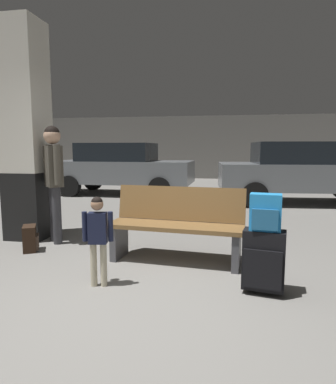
{
  "coord_description": "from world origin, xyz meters",
  "views": [
    {
      "loc": [
        0.87,
        -2.55,
        1.35
      ],
      "look_at": [
        0.18,
        1.3,
        0.85
      ],
      "focal_mm": 31.65,
      "sensor_mm": 36.0,
      "label": 1
    }
  ],
  "objects_px": {
    "suitcase": "(264,260)",
    "backpack_dark_floor": "(30,239)",
    "bench": "(177,225)",
    "adult": "(54,171)",
    "parked_car_far": "(121,167)",
    "structural_pillar": "(26,133)",
    "backpack_bright": "(265,213)",
    "parked_car_near": "(302,171)",
    "child": "(98,232)"
  },
  "relations": [
    {
      "from": "suitcase",
      "to": "backpack_dark_floor",
      "type": "bearing_deg",
      "value": 164.26
    },
    {
      "from": "bench",
      "to": "parked_car_far",
      "type": "bearing_deg",
      "value": 114.05
    },
    {
      "from": "parked_car_near",
      "to": "suitcase",
      "type": "bearing_deg",
      "value": -104.32
    },
    {
      "from": "backpack_bright",
      "to": "backpack_dark_floor",
      "type": "bearing_deg",
      "value": 164.25
    },
    {
      "from": "suitcase",
      "to": "parked_car_far",
      "type": "relative_size",
      "value": 0.15
    },
    {
      "from": "backpack_bright",
      "to": "suitcase",
      "type": "bearing_deg",
      "value": 116.99
    },
    {
      "from": "backpack_dark_floor",
      "to": "parked_car_far",
      "type": "relative_size",
      "value": 0.08
    },
    {
      "from": "adult",
      "to": "parked_car_far",
      "type": "distance_m",
      "value": 5.25
    },
    {
      "from": "adult",
      "to": "parked_car_near",
      "type": "relative_size",
      "value": 0.39
    },
    {
      "from": "bench",
      "to": "adult",
      "type": "height_order",
      "value": "adult"
    },
    {
      "from": "backpack_bright",
      "to": "child",
      "type": "bearing_deg",
      "value": -176.06
    },
    {
      "from": "suitcase",
      "to": "parked_car_far",
      "type": "distance_m",
      "value": 7.37
    },
    {
      "from": "backpack_bright",
      "to": "backpack_dark_floor",
      "type": "xyz_separation_m",
      "value": [
        -2.92,
        0.82,
        -0.6
      ]
    },
    {
      "from": "backpack_dark_floor",
      "to": "parked_car_near",
      "type": "bearing_deg",
      "value": 47.93
    },
    {
      "from": "backpack_dark_floor",
      "to": "structural_pillar",
      "type": "bearing_deg",
      "value": 121.39
    },
    {
      "from": "adult",
      "to": "backpack_dark_floor",
      "type": "relative_size",
      "value": 4.91
    },
    {
      "from": "structural_pillar",
      "to": "child",
      "type": "distance_m",
      "value": 2.56
    },
    {
      "from": "adult",
      "to": "parked_car_near",
      "type": "xyz_separation_m",
      "value": [
        4.23,
        4.38,
        -0.22
      ]
    },
    {
      "from": "structural_pillar",
      "to": "suitcase",
      "type": "distance_m",
      "value": 3.84
    },
    {
      "from": "backpack_bright",
      "to": "backpack_dark_floor",
      "type": "relative_size",
      "value": 1.0
    },
    {
      "from": "bench",
      "to": "backpack_dark_floor",
      "type": "distance_m",
      "value": 1.99
    },
    {
      "from": "backpack_bright",
      "to": "parked_car_near",
      "type": "bearing_deg",
      "value": 75.69
    },
    {
      "from": "bench",
      "to": "parked_car_near",
      "type": "bearing_deg",
      "value": 63.88
    },
    {
      "from": "bench",
      "to": "adult",
      "type": "bearing_deg",
      "value": 165.18
    },
    {
      "from": "backpack_bright",
      "to": "child",
      "type": "xyz_separation_m",
      "value": [
        -1.58,
        -0.11,
        -0.22
      ]
    },
    {
      "from": "backpack_dark_floor",
      "to": "parked_car_near",
      "type": "relative_size",
      "value": 0.08
    },
    {
      "from": "structural_pillar",
      "to": "suitcase",
      "type": "bearing_deg",
      "value": -23.95
    },
    {
      "from": "adult",
      "to": "parked_car_near",
      "type": "bearing_deg",
      "value": 45.96
    },
    {
      "from": "backpack_dark_floor",
      "to": "bench",
      "type": "bearing_deg",
      "value": -1.05
    },
    {
      "from": "parked_car_near",
      "to": "parked_car_far",
      "type": "bearing_deg",
      "value": 170.48
    },
    {
      "from": "suitcase",
      "to": "adult",
      "type": "bearing_deg",
      "value": 155.44
    },
    {
      "from": "backpack_bright",
      "to": "parked_car_far",
      "type": "relative_size",
      "value": 0.08
    },
    {
      "from": "child",
      "to": "parked_car_near",
      "type": "relative_size",
      "value": 0.21
    },
    {
      "from": "structural_pillar",
      "to": "backpack_bright",
      "type": "height_order",
      "value": "structural_pillar"
    },
    {
      "from": "suitcase",
      "to": "child",
      "type": "distance_m",
      "value": 1.6
    },
    {
      "from": "child",
      "to": "adult",
      "type": "distance_m",
      "value": 1.9
    },
    {
      "from": "suitcase",
      "to": "backpack_dark_floor",
      "type": "xyz_separation_m",
      "value": [
        -2.92,
        0.82,
        -0.15
      ]
    },
    {
      "from": "backpack_bright",
      "to": "parked_car_far",
      "type": "xyz_separation_m",
      "value": [
        -3.48,
        6.48,
        0.03
      ]
    },
    {
      "from": "suitcase",
      "to": "parked_car_far",
      "type": "height_order",
      "value": "parked_car_far"
    },
    {
      "from": "parked_car_far",
      "to": "parked_car_near",
      "type": "bearing_deg",
      "value": -9.52
    },
    {
      "from": "suitcase",
      "to": "adult",
      "type": "relative_size",
      "value": 0.36
    },
    {
      "from": "backpack_dark_floor",
      "to": "adult",
      "type": "bearing_deg",
      "value": 74.34
    },
    {
      "from": "structural_pillar",
      "to": "backpack_bright",
      "type": "bearing_deg",
      "value": -23.96
    },
    {
      "from": "bench",
      "to": "backpack_dark_floor",
      "type": "height_order",
      "value": "bench"
    },
    {
      "from": "backpack_dark_floor",
      "to": "suitcase",
      "type": "bearing_deg",
      "value": -15.74
    },
    {
      "from": "child",
      "to": "parked_car_far",
      "type": "xyz_separation_m",
      "value": [
        -1.9,
        6.59,
        0.26
      ]
    },
    {
      "from": "bench",
      "to": "adult",
      "type": "relative_size",
      "value": 0.98
    },
    {
      "from": "parked_car_near",
      "to": "parked_car_far",
      "type": "height_order",
      "value": "same"
    },
    {
      "from": "suitcase",
      "to": "parked_car_far",
      "type": "xyz_separation_m",
      "value": [
        -3.48,
        6.48,
        0.48
      ]
    },
    {
      "from": "suitcase",
      "to": "structural_pillar",
      "type": "bearing_deg",
      "value": 156.05
    }
  ]
}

